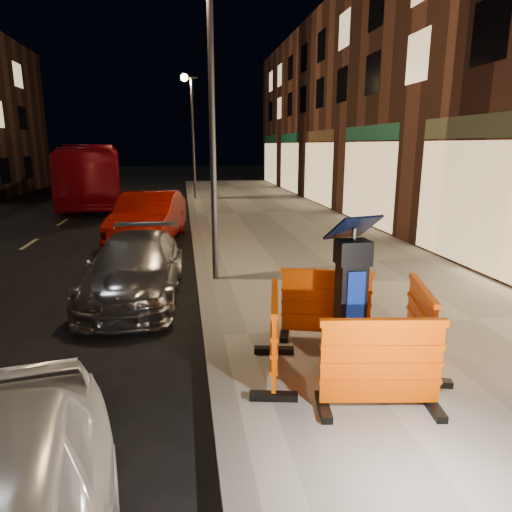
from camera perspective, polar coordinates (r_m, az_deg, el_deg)
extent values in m
plane|color=black|center=(6.96, -5.31, -11.04)|extent=(120.00, 120.00, 0.00)
cube|color=gray|center=(7.69, 17.83, -8.58)|extent=(6.00, 60.00, 0.15)
cube|color=slate|center=(6.93, -5.33, -10.48)|extent=(0.30, 60.00, 0.15)
cube|color=black|center=(5.72, 11.74, -5.26)|extent=(0.71, 0.71, 1.86)
cube|color=#F75200|center=(5.07, 15.36, -13.07)|extent=(1.39, 0.74, 1.03)
cube|color=#F75200|center=(6.70, 8.71, -6.00)|extent=(1.43, 0.90, 1.03)
cube|color=#F75200|center=(5.61, 2.28, -9.83)|extent=(0.80, 1.41, 1.03)
cube|color=#F75200|center=(6.25, 19.82, -8.17)|extent=(0.88, 1.43, 1.03)
imported|color=#A1A1A6|center=(9.26, -14.63, -5.04)|extent=(1.89, 4.23, 1.21)
imported|color=#920E04|center=(14.38, -13.06, 1.71)|extent=(2.24, 4.78, 1.51)
imported|color=maroon|center=(24.48, -19.44, 6.15)|extent=(3.70, 10.69, 2.92)
cylinder|color=#3F3F44|center=(9.33, -5.47, 15.16)|extent=(0.12, 0.12, 6.00)
cylinder|color=#3F3F44|center=(24.32, -7.85, 14.20)|extent=(0.12, 0.12, 6.00)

